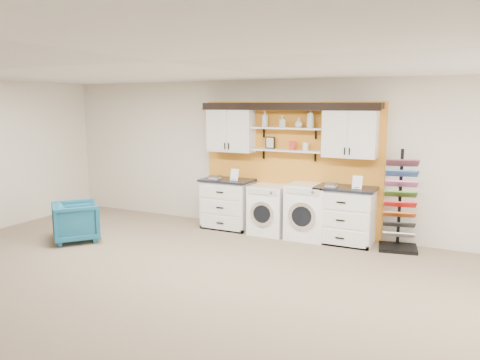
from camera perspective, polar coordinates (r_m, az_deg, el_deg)
The scene contains 22 objects.
floor at distance 5.59m, azimuth -8.93°, elevation -15.87°, with size 10.00×10.00×0.00m, color #8B775D.
ceiling at distance 5.08m, azimuth -9.75°, elevation 14.09°, with size 10.00×10.00×0.00m, color white.
wall_back at distance 8.68m, azimuth 6.20°, elevation 2.86°, with size 10.00×10.00×0.00m, color beige.
accent_panel at distance 8.67m, azimuth 6.09°, elevation 1.53°, with size 3.40×0.07×2.40m, color orange.
upper_cabinet_left at distance 8.91m, azimuth -1.09°, elevation 6.18°, with size 0.90×0.35×0.84m.
upper_cabinet_right at distance 8.12m, azimuth 13.29°, elevation 5.63°, with size 0.90×0.35×0.84m.
shelf_lower at distance 8.48m, azimuth 5.75°, elevation 3.60°, with size 1.32×0.28×0.03m, color white.
shelf_upper at distance 8.45m, azimuth 5.79°, elevation 6.30°, with size 1.32×0.28×0.03m, color white.
crown_molding at distance 8.45m, azimuth 5.87°, elevation 9.00°, with size 3.30×0.41×0.13m.
picture_frame at distance 8.64m, azimuth 3.69°, elevation 4.57°, with size 0.18×0.02×0.22m.
canister_red at distance 8.44m, azimuth 6.39°, elevation 4.21°, with size 0.11×0.11×0.16m, color red.
canister_cream at distance 8.36m, azimuth 8.01°, elevation 4.06°, with size 0.10×0.10×0.14m, color silver.
base_cabinet_left at distance 8.96m, azimuth -1.51°, elevation -2.88°, with size 0.97×0.66×0.95m.
base_cabinet_right at distance 8.18m, azimuth 12.68°, elevation -4.20°, with size 1.00×0.66×0.98m.
washer at distance 8.60m, azimuth 3.60°, elevation -3.60°, with size 0.64×0.71×0.89m.
dryer at distance 8.35m, azimuth 8.28°, elevation -3.81°, with size 0.69×0.71×0.97m.
sample_rack at distance 8.05m, azimuth 18.85°, elevation -4.42°, with size 0.68×0.59×1.64m.
armchair at distance 8.63m, azimuth -19.33°, elevation -4.80°, with size 0.73×0.75×0.68m, color #155675.
soap_bottle_a at distance 8.61m, azimuth 3.06°, elevation 7.47°, with size 0.11×0.11×0.29m, color silver.
soap_bottle_b at distance 8.48m, azimuth 5.18°, elevation 7.13°, with size 0.09×0.10×0.21m, color silver.
soap_bottle_c at distance 8.38m, azimuth 7.17°, elevation 6.94°, with size 0.13×0.13×0.17m, color silver.
soap_bottle_d at distance 8.31m, azimuth 8.59°, elevation 7.48°, with size 0.13×0.13×0.34m, color silver.
Camera 1 is at (2.96, -4.11, 2.36)m, focal length 35.00 mm.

